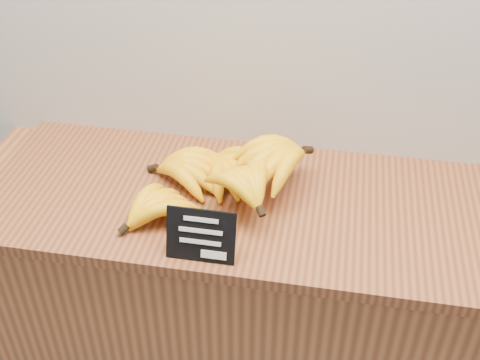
# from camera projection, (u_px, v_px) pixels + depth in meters

# --- Properties ---
(counter) EXTENTS (1.49, 0.50, 0.90)m
(counter) POSITION_uv_depth(u_px,v_px,m) (243.00, 324.00, 1.78)
(counter) COLOR #A56035
(counter) RESTS_ON ground
(counter_top) EXTENTS (1.30, 0.54, 0.03)m
(counter_top) POSITION_uv_depth(u_px,v_px,m) (244.00, 202.00, 1.50)
(counter_top) COLOR brown
(counter_top) RESTS_ON counter
(chalkboard_sign) EXTENTS (0.15, 0.04, 0.12)m
(chalkboard_sign) POSITION_uv_depth(u_px,v_px,m) (201.00, 236.00, 1.29)
(chalkboard_sign) COLOR black
(chalkboard_sign) RESTS_ON counter_top
(banana_pile) EXTENTS (0.51, 0.37, 0.13)m
(banana_pile) POSITION_uv_depth(u_px,v_px,m) (225.00, 174.00, 1.47)
(banana_pile) COLOR yellow
(banana_pile) RESTS_ON counter_top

